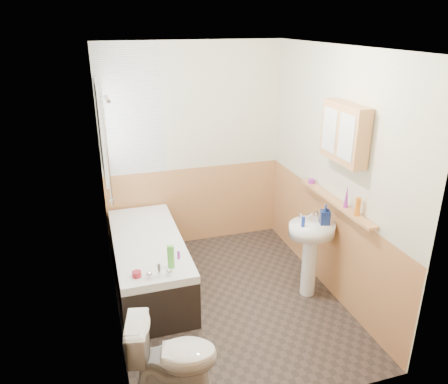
{
  "coord_description": "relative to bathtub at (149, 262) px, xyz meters",
  "views": [
    {
      "loc": [
        -1.17,
        -3.61,
        2.72
      ],
      "look_at": [
        0.0,
        0.15,
        1.15
      ],
      "focal_mm": 35.0,
      "sensor_mm": 36.0,
      "label": 1
    }
  ],
  "objects": [
    {
      "name": "sink",
      "position": [
        1.57,
        -0.62,
        0.28
      ],
      "size": [
        0.48,
        0.39,
        0.93
      ],
      "rotation": [
        0.0,
        0.0,
        0.06
      ],
      "color": "white",
      "rests_on": "floor"
    },
    {
      "name": "shower_riser",
      "position": [
        -0.31,
        -0.08,
        1.45
      ],
      "size": [
        0.11,
        0.08,
        1.22
      ],
      "color": "silver",
      "rests_on": "wall_left"
    },
    {
      "name": "soap_bottle",
      "position": [
        1.68,
        -0.67,
        0.57
      ],
      "size": [
        0.15,
        0.23,
        0.1
      ],
      "primitive_type": "imported",
      "rotation": [
        0.0,
        0.0,
        -0.32
      ],
      "color": "navy",
      "rests_on": "sink"
    },
    {
      "name": "window",
      "position": [
        -0.33,
        0.45,
        1.35
      ],
      "size": [
        0.03,
        0.79,
        0.99
      ],
      "color": "white",
      "rests_on": "wall_left"
    },
    {
      "name": "foam_can",
      "position": [
        1.77,
        -1.04,
        0.85
      ],
      "size": [
        0.07,
        0.07,
        0.17
      ],
      "primitive_type": "cylinder",
      "rotation": [
        0.0,
        0.0,
        0.3
      ],
      "color": "orange",
      "rests_on": "pine_shelf"
    },
    {
      "name": "blue_gel",
      "position": [
        0.13,
        -0.63,
        0.39
      ],
      "size": [
        0.07,
        0.05,
        0.23
      ],
      "primitive_type": "cube",
      "rotation": [
        0.0,
        0.0,
        -0.19
      ],
      "color": "#59C647",
      "rests_on": "bathtub"
    },
    {
      "name": "toilet",
      "position": [
        -0.03,
        -1.5,
        0.03
      ],
      "size": [
        0.75,
        0.52,
        0.67
      ],
      "primitive_type": "imported",
      "rotation": [
        0.0,
        0.0,
        1.35
      ],
      "color": "white",
      "rests_on": "floor"
    },
    {
      "name": "wainscot_right",
      "position": [
        1.82,
        -0.5,
        0.2
      ],
      "size": [
        0.01,
        2.8,
        1.0
      ],
      "primitive_type": "cube",
      "color": "tan",
      "rests_on": "wall_right"
    },
    {
      "name": "tile_return_back",
      "position": [
        0.01,
        0.89,
        1.45
      ],
      "size": [
        0.75,
        0.01,
        1.5
      ],
      "primitive_type": "cube",
      "color": "white",
      "rests_on": "wall_back"
    },
    {
      "name": "black_jar",
      "position": [
        1.77,
        -0.18,
        0.79
      ],
      "size": [
        0.08,
        0.08,
        0.05
      ],
      "primitive_type": "cylinder",
      "rotation": [
        0.0,
        0.0,
        0.2
      ],
      "color": "purple",
      "rests_on": "pine_shelf"
    },
    {
      "name": "wall_front",
      "position": [
        0.73,
        -1.91,
        0.95
      ],
      "size": [
        2.2,
        0.02,
        2.5
      ],
      "primitive_type": "cube",
      "color": "beige",
      "rests_on": "ground"
    },
    {
      "name": "medicine_cabinet",
      "position": [
        1.74,
        -0.76,
        1.46
      ],
      "size": [
        0.15,
        0.59,
        0.53
      ],
      "color": "tan",
      "rests_on": "wall_right"
    },
    {
      "name": "wall_left",
      "position": [
        -0.38,
        -0.5,
        0.95
      ],
      "size": [
        0.02,
        2.8,
        2.5
      ],
      "primitive_type": "cube",
      "color": "beige",
      "rests_on": "ground"
    },
    {
      "name": "ceiling",
      "position": [
        0.73,
        -0.5,
        2.2
      ],
      "size": [
        2.8,
        2.8,
        0.0
      ],
      "primitive_type": "plane",
      "rotation": [
        3.14,
        0.0,
        0.0
      ],
      "color": "white",
      "rests_on": "ground"
    },
    {
      "name": "floor",
      "position": [
        0.73,
        -0.5,
        -0.3
      ],
      "size": [
        2.8,
        2.8,
        0.0
      ],
      "primitive_type": "plane",
      "color": "black",
      "rests_on": "ground"
    },
    {
      "name": "wall_right",
      "position": [
        1.84,
        -0.5,
        0.95
      ],
      "size": [
        0.02,
        2.8,
        2.5
      ],
      "primitive_type": "cube",
      "color": "beige",
      "rests_on": "ground"
    },
    {
      "name": "tile_cladding_left",
      "position": [
        -0.36,
        -0.5,
        0.95
      ],
      "size": [
        0.01,
        2.8,
        2.5
      ],
      "primitive_type": "cube",
      "color": "white",
      "rests_on": "wall_left"
    },
    {
      "name": "orange_bottle",
      "position": [
        0.23,
        -0.5,
        0.32
      ],
      "size": [
        0.03,
        0.03,
        0.08
      ],
      "primitive_type": "cylinder",
      "rotation": [
        0.0,
        0.0,
        0.41
      ],
      "color": "purple",
      "rests_on": "bathtub"
    },
    {
      "name": "green_bottle",
      "position": [
        1.77,
        -0.86,
        0.88
      ],
      "size": [
        0.05,
        0.05,
        0.22
      ],
      "primitive_type": "cone",
      "rotation": [
        0.0,
        0.0,
        0.22
      ],
      "color": "purple",
      "rests_on": "pine_shelf"
    },
    {
      "name": "wainscot_back",
      "position": [
        0.73,
        0.89,
        0.2
      ],
      "size": [
        2.2,
        0.01,
        1.0
      ],
      "primitive_type": "cube",
      "color": "tan",
      "rests_on": "wall_back"
    },
    {
      "name": "wall_back",
      "position": [
        0.73,
        0.91,
        0.95
      ],
      "size": [
        2.2,
        0.02,
        2.5
      ],
      "primitive_type": "cube",
      "color": "beige",
      "rests_on": "ground"
    },
    {
      "name": "bathtub",
      "position": [
        0.0,
        0.0,
        0.0
      ],
      "size": [
        0.7,
        1.71,
        0.72
      ],
      "color": "black",
      "rests_on": "floor"
    },
    {
      "name": "pine_shelf",
      "position": [
        1.77,
        -0.67,
        0.75
      ],
      "size": [
        0.1,
        1.28,
        0.03
      ],
      "primitive_type": "cube",
      "color": "tan",
      "rests_on": "wall_right"
    },
    {
      "name": "cream_jar",
      "position": [
        -0.19,
        -0.69,
        0.3
      ],
      "size": [
        0.09,
        0.09,
        0.05
      ],
      "primitive_type": "cylinder",
      "rotation": [
        0.0,
        0.0,
        -0.08
      ],
      "color": "maroon",
      "rests_on": "bathtub"
    },
    {
      "name": "clear_bottle",
      "position": [
        1.44,
        -0.66,
        0.57
      ],
      "size": [
        0.04,
        0.04,
        0.1
      ],
      "primitive_type": "cylinder",
      "rotation": [
        0.0,
        0.0,
        0.15
      ],
      "color": "#19339E",
      "rests_on": "sink"
    },
    {
      "name": "wainscot_front",
      "position": [
        0.73,
        -1.89,
        0.2
      ],
      "size": [
        2.2,
        0.01,
        1.0
      ],
      "primitive_type": "cube",
      "color": "tan",
      "rests_on": "wall_front"
    }
  ]
}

